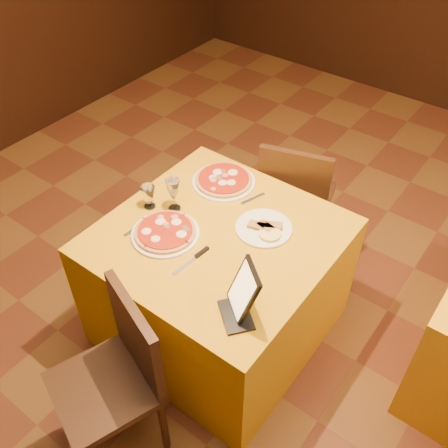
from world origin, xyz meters
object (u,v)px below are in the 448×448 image
Objects in this scene: chair_main_near at (103,388)px; pizza_near at (165,233)px; wine_glass at (174,195)px; main_table at (219,283)px; tablet at (244,290)px; water_glass at (149,197)px; chair_main_far at (297,196)px; pizza_far at (224,181)px.

chair_main_near is 2.69× the size of pizza_near.
pizza_near is 1.78× the size of wine_glass.
tablet is at bearing -39.66° from main_table.
chair_main_near is 0.98m from wine_glass.
water_glass reaches higher than pizza_near.
chair_main_far is at bearing 109.90° from chair_main_near.
pizza_far is (-0.02, 0.51, 0.00)m from pizza_near.
tablet is at bearing 75.59° from chair_main_near.
chair_main_near and chair_main_far have the same top height.
chair_main_near is 0.95m from water_glass.
pizza_far is at bearing 92.39° from pizza_near.
main_table is 0.56m from wine_glass.
tablet is (0.59, -0.64, 0.10)m from pizza_far.
chair_main_near is at bearing -90.00° from main_table.
chair_main_far is 0.61m from pizza_far.
chair_main_far is at bearing 64.44° from water_glass.
wine_glass is 0.14m from water_glass.
main_table is 3.25× the size of pizza_near.
main_table is 8.46× the size of water_glass.
chair_main_near is at bearing 73.28° from chair_main_far.
chair_main_near is 2.60× the size of pizza_far.
pizza_near is at bearing -27.74° from water_glass.
pizza_near is 0.22m from wine_glass.
chair_main_near reaches higher than pizza_near.
pizza_near is at bearing -87.61° from pizza_far.
tablet reaches higher than water_glass.
pizza_near is 0.51m from pizza_far.
chair_main_near is 1.24m from pizza_far.
wine_glass is 1.46× the size of water_glass.
main_table is 0.82m from chair_main_far.
main_table is 4.51× the size of tablet.
pizza_near is at bearing -141.68° from main_table.
pizza_far is 1.43× the size of tablet.
chair_main_near is (0.00, -0.83, 0.08)m from main_table.
main_table is 0.57m from pizza_far.
main_table is at bearing -2.85° from wine_glass.
pizza_far is at bearing 64.59° from water_glass.
pizza_near is at bearing 61.41° from chair_main_far.
wine_glass is at bearing 117.85° from pizza_near.
chair_main_far is 1.04m from pizza_near.
chair_main_far is 4.79× the size of wine_glass.
pizza_near and pizza_far have the same top height.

